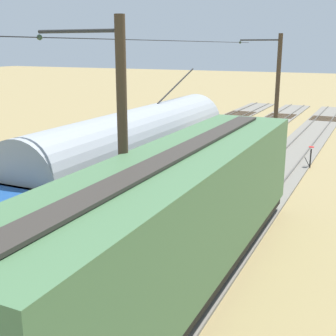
{
  "coord_description": "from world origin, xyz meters",
  "views": [
    {
      "loc": [
        -8.85,
        13.95,
        6.73
      ],
      "look_at": [
        -0.73,
        -3.19,
        1.6
      ],
      "focal_mm": 48.25,
      "sensor_mm": 36.0,
      "label": 1
    }
  ],
  "objects": [
    {
      "name": "catenary_pole_foreground",
      "position": [
        -2.54,
        -15.75,
        3.92
      ],
      "size": [
        2.84,
        0.28,
        7.52
      ],
      "color": "#423323",
      "rests_on": "ground"
    },
    {
      "name": "catenary_pole_mid_near",
      "position": [
        -2.54,
        3.66,
        3.92
      ],
      "size": [
        2.84,
        0.28,
        7.52
      ],
      "color": "#423323",
      "rests_on": "ground"
    },
    {
      "name": "switch_stand",
      "position": [
        -5.5,
        -12.05,
        0.7
      ],
      "size": [
        0.5,
        0.3,
        1.24
      ],
      "color": "black",
      "rests_on": "ground"
    },
    {
      "name": "track_streetcar_siding",
      "position": [
        -4.09,
        -0.31,
        0.05
      ],
      "size": [
        2.8,
        80.0,
        0.18
      ],
      "color": "slate",
      "rests_on": "ground"
    },
    {
      "name": "coach_adjacent",
      "position": [
        -4.09,
        3.24,
        2.17
      ],
      "size": [
        2.96,
        14.94,
        3.85
      ],
      "color": "#477047",
      "rests_on": "ground"
    },
    {
      "name": "overhead_wire_run",
      "position": [
        -0.05,
        2.92,
        6.97
      ],
      "size": [
        2.63,
        42.82,
        0.18
      ],
      "color": "black",
      "rests_on": "ground"
    },
    {
      "name": "vintage_streetcar",
      "position": [
        0.0,
        -1.64,
        2.25
      ],
      "size": [
        2.65,
        15.94,
        5.48
      ],
      "color": "#1E4C93",
      "rests_on": "ground"
    },
    {
      "name": "track_adjacent_siding",
      "position": [
        0.0,
        -0.31,
        0.05
      ],
      "size": [
        2.8,
        80.0,
        0.18
      ],
      "color": "slate",
      "rests_on": "ground"
    },
    {
      "name": "track_third_siding",
      "position": [
        4.09,
        -0.31,
        0.05
      ],
      "size": [
        2.8,
        80.0,
        0.18
      ],
      "color": "slate",
      "rests_on": "ground"
    },
    {
      "name": "ground_plane",
      "position": [
        0.0,
        0.0,
        0.0
      ],
      "size": [
        220.0,
        220.0,
        0.0
      ],
      "primitive_type": "plane",
      "color": "#937F51"
    }
  ]
}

